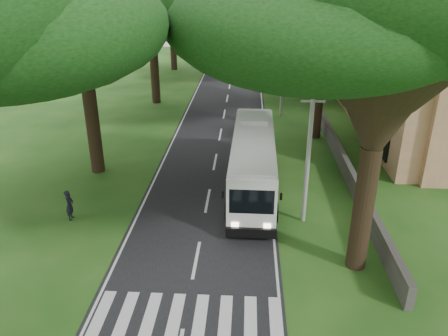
{
  "coord_description": "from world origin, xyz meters",
  "views": [
    {
      "loc": [
        2.3,
        -15.22,
        12.47
      ],
      "look_at": [
        0.99,
        8.0,
        2.2
      ],
      "focal_mm": 35.0,
      "sensor_mm": 36.0,
      "label": 1
    }
  ],
  "objects": [
    {
      "name": "pole_near",
      "position": [
        5.5,
        6.0,
        4.18
      ],
      "size": [
        1.6,
        0.24,
        8.0
      ],
      "color": "gray",
      "rests_on": "ground"
    },
    {
      "name": "property_wall",
      "position": [
        9.0,
        24.0,
        0.6
      ],
      "size": [
        0.35,
        50.0,
        1.2
      ],
      "primitive_type": "cube",
      "color": "#383533",
      "rests_on": "ground"
    },
    {
      "name": "road",
      "position": [
        0.0,
        25.0,
        0.01
      ],
      "size": [
        8.0,
        120.0,
        0.04
      ],
      "primitive_type": "cube",
      "color": "black",
      "rests_on": "ground"
    },
    {
      "name": "pole_far",
      "position": [
        5.5,
        46.0,
        4.18
      ],
      "size": [
        1.6,
        0.24,
        8.0
      ],
      "color": "gray",
      "rests_on": "ground"
    },
    {
      "name": "pole_mid",
      "position": [
        5.5,
        26.0,
        4.18
      ],
      "size": [
        1.6,
        0.24,
        8.0
      ],
      "color": "gray",
      "rests_on": "ground"
    },
    {
      "name": "distant_car_b",
      "position": [
        -0.8,
        57.3,
        0.62
      ],
      "size": [
        1.74,
        3.71,
        1.18
      ],
      "primitive_type": "imported",
      "rotation": [
        0.0,
        0.0,
        -0.14
      ],
      "color": "navy",
      "rests_on": "road"
    },
    {
      "name": "crosswalk",
      "position": [
        0.0,
        -2.0,
        0.0
      ],
      "size": [
        8.0,
        3.0,
        0.01
      ],
      "primitive_type": "cube",
      "color": "silver",
      "rests_on": "ground"
    },
    {
      "name": "distant_car_c",
      "position": [
        1.41,
        56.02,
        0.63
      ],
      "size": [
        1.95,
        4.23,
        1.2
      ],
      "primitive_type": "imported",
      "rotation": [
        0.0,
        0.0,
        3.07
      ],
      "color": "maroon",
      "rests_on": "road"
    },
    {
      "name": "coach_bus",
      "position": [
        2.7,
        9.9,
        1.94
      ],
      "size": [
        3.04,
        12.24,
        3.6
      ],
      "rotation": [
        0.0,
        0.0,
        -0.02
      ],
      "color": "silver",
      "rests_on": "ground"
    },
    {
      "name": "church",
      "position": [
        17.86,
        21.55,
        4.91
      ],
      "size": [
        14.0,
        24.0,
        11.6
      ],
      "color": "tan",
      "rests_on": "ground"
    },
    {
      "name": "ground",
      "position": [
        0.0,
        0.0,
        0.0
      ],
      "size": [
        140.0,
        140.0,
        0.0
      ],
      "primitive_type": "plane",
      "color": "#1D4B15",
      "rests_on": "ground"
    },
    {
      "name": "pedestrian",
      "position": [
        -7.4,
        5.45,
        0.88
      ],
      "size": [
        0.47,
        0.67,
        1.76
      ],
      "primitive_type": "imported",
      "rotation": [
        0.0,
        0.0,
        1.64
      ],
      "color": "black",
      "rests_on": "ground"
    }
  ]
}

